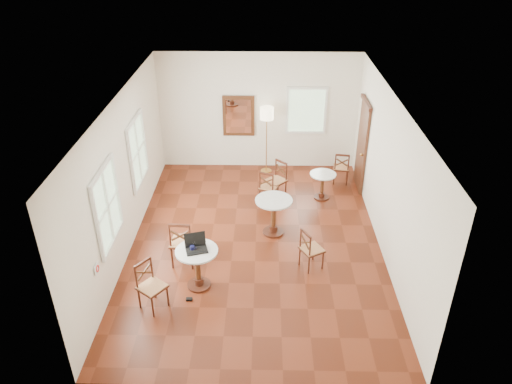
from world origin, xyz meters
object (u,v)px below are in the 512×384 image
at_px(cafe_table_mid, 274,213).
at_px(chair_mid_a, 269,187).
at_px(laptop, 196,245).
at_px(navy_mug, 192,248).
at_px(chair_back_b, 277,180).
at_px(cafe_table_near, 198,264).
at_px(mouse, 188,249).
at_px(floor_lamp, 267,118).
at_px(chair_near_a, 183,242).
at_px(chair_mid_b, 311,249).
at_px(chair_near_b, 151,286).
at_px(chair_back_a, 341,167).
at_px(power_adapter, 189,299).
at_px(cafe_table_back, 322,183).
at_px(water_glass, 194,244).

distance_m(cafe_table_mid, chair_mid_a, 1.22).
height_order(laptop, navy_mug, laptop).
xyz_separation_m(chair_back_b, laptop, (-1.46, -3.17, 0.41)).
height_order(cafe_table_near, mouse, mouse).
distance_m(chair_back_b, floor_lamp, 1.67).
bearing_deg(chair_near_a, chair_mid_b, -178.10).
relative_size(chair_near_b, chair_back_a, 1.06).
height_order(chair_near_a, chair_near_b, chair_near_a).
xyz_separation_m(floor_lamp, navy_mug, (-1.27, -4.52, -0.65)).
bearing_deg(chair_mid_b, laptop, 74.99).
distance_m(cafe_table_near, cafe_table_mid, 2.17).
xyz_separation_m(cafe_table_mid, chair_near_a, (-1.71, -1.06, -0.00)).
xyz_separation_m(chair_near_b, floor_lamp, (1.91, 5.05, 1.04)).
xyz_separation_m(chair_mid_b, power_adapter, (-2.16, -0.96, -0.39)).
distance_m(cafe_table_back, mouse, 4.15).
distance_m(chair_mid_a, chair_mid_b, 2.47).
bearing_deg(chair_mid_b, floor_lamp, -17.52).
bearing_deg(navy_mug, chair_back_a, 51.81).
xyz_separation_m(chair_near_a, chair_near_b, (-0.35, -1.18, -0.06)).
bearing_deg(cafe_table_mid, laptop, -129.62).
bearing_deg(chair_mid_a, chair_mid_b, 132.17).
xyz_separation_m(chair_near_b, chair_mid_a, (1.97, 3.45, -0.02)).
relative_size(cafe_table_mid, chair_mid_a, 0.96).
height_order(cafe_table_mid, chair_back_a, chair_back_a).
height_order(floor_lamp, navy_mug, floor_lamp).
xyz_separation_m(chair_near_a, chair_back_a, (3.40, 3.31, -0.08)).
distance_m(chair_back_a, floor_lamp, 2.20).
distance_m(cafe_table_near, water_glass, 0.37).
xyz_separation_m(navy_mug, power_adapter, (-0.06, -0.38, -0.81)).
xyz_separation_m(cafe_table_back, navy_mug, (-2.57, -3.18, 0.43)).
distance_m(cafe_table_near, chair_near_b, 0.89).
bearing_deg(chair_back_a, mouse, 59.26).
height_order(chair_near_b, floor_lamp, floor_lamp).
xyz_separation_m(cafe_table_mid, water_glass, (-1.41, -1.59, 0.34)).
xyz_separation_m(cafe_table_near, chair_near_a, (-0.36, 0.64, 0.01)).
distance_m(cafe_table_back, chair_back_b, 1.06).
xyz_separation_m(laptop, navy_mug, (-0.05, -0.06, -0.02)).
distance_m(mouse, navy_mug, 0.08).
distance_m(chair_near_b, floor_lamp, 5.50).
height_order(chair_back_a, navy_mug, navy_mug).
bearing_deg(chair_near_a, mouse, 112.32).
relative_size(mouse, navy_mug, 0.81).
relative_size(chair_back_b, power_adapter, 8.22).
distance_m(mouse, water_glass, 0.14).
bearing_deg(chair_back_b, chair_near_b, -75.47).
xyz_separation_m(cafe_table_mid, chair_mid_b, (0.68, -1.13, -0.09)).
xyz_separation_m(chair_near_a, chair_back_b, (1.80, 2.58, -0.05)).
bearing_deg(cafe_table_back, laptop, -128.91).
xyz_separation_m(chair_mid_a, power_adapter, (-1.38, -3.30, -0.40)).
distance_m(chair_near_a, laptop, 0.77).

